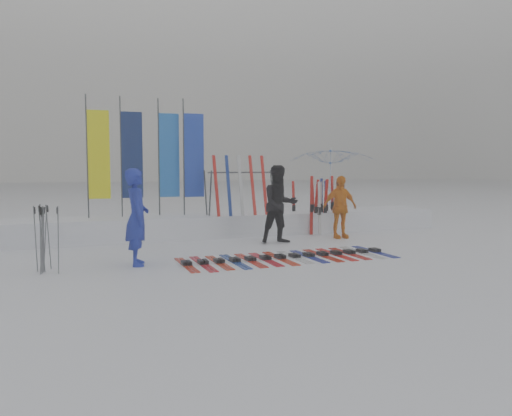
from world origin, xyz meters
name	(u,v)px	position (x,y,z in m)	size (l,w,h in m)	color
ground	(275,265)	(0.00, 0.00, 0.00)	(120.00, 120.00, 0.00)	white
snow_bank	(212,225)	(0.00, 4.60, 0.30)	(14.00, 1.60, 0.60)	white
person_blue	(137,217)	(-2.54, 0.94, 0.95)	(0.69, 0.46, 1.90)	#1B2BA1
person_black	(280,204)	(1.22, 2.60, 0.99)	(0.96, 0.75, 1.97)	black
person_yellow	(340,207)	(3.10, 2.83, 0.85)	(0.99, 0.41, 1.70)	orange
tent_canopy	(332,185)	(4.56, 5.86, 1.32)	(2.88, 2.93, 2.64)	white
ski_row	(288,257)	(0.54, 0.58, 0.03)	(4.52, 1.69, 0.07)	red
pole_cluster	(44,239)	(-4.22, 0.87, 0.61)	(0.44, 0.61, 1.24)	#595B60
feather_flags	(148,155)	(-1.72, 4.77, 2.24)	(3.11, 0.23, 3.20)	#383A3F
ski_rack	(243,187)	(0.78, 4.20, 1.38)	(2.04, 0.80, 1.23)	#383A3F
upright_skis	(324,206)	(3.31, 4.15, 0.78)	(1.45, 1.11, 1.68)	red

